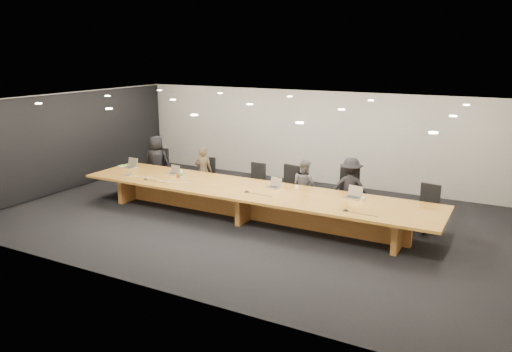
{
  "coord_description": "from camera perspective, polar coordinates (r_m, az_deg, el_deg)",
  "views": [
    {
      "loc": [
        5.58,
        -10.05,
        3.99
      ],
      "look_at": [
        0.0,
        0.3,
        1.0
      ],
      "focal_mm": 35.0,
      "sensor_mm": 36.0,
      "label": 1
    }
  ],
  "objects": [
    {
      "name": "back_wall",
      "position": [
        15.33,
        6.6,
        4.45
      ],
      "size": [
        12.0,
        0.02,
        2.8
      ],
      "primitive_type": "cube",
      "color": "#BCB6AB",
      "rests_on": "ground"
    },
    {
      "name": "ground",
      "position": [
        12.17,
        -0.67,
        -4.88
      ],
      "size": [
        12.0,
        12.0,
        0.0
      ],
      "primitive_type": "plane",
      "color": "black",
      "rests_on": "ground"
    },
    {
      "name": "laptop_a",
      "position": [
        14.49,
        -14.25,
        1.46
      ],
      "size": [
        0.37,
        0.28,
        0.27
      ],
      "primitive_type": null,
      "rotation": [
        0.0,
        0.0,
        -0.1
      ],
      "color": "#C5B496",
      "rests_on": "conference_table"
    },
    {
      "name": "chair_right",
      "position": [
        12.42,
        10.25,
        -1.84
      ],
      "size": [
        0.61,
        0.61,
        1.18
      ],
      "primitive_type": null,
      "rotation": [
        0.0,
        0.0,
        -0.02
      ],
      "color": "black",
      "rests_on": "ground"
    },
    {
      "name": "conference_table",
      "position": [
        12.01,
        -0.68,
        -2.53
      ],
      "size": [
        9.0,
        1.8,
        0.75
      ],
      "color": "#976421",
      "rests_on": "ground"
    },
    {
      "name": "chair_left",
      "position": [
        13.99,
        -5.73,
        -0.09
      ],
      "size": [
        0.7,
        0.7,
        1.07
      ],
      "primitive_type": null,
      "rotation": [
        0.0,
        0.0,
        0.34
      ],
      "color": "black",
      "rests_on": "ground"
    },
    {
      "name": "laptop_e",
      "position": [
        11.37,
        11.01,
        -1.84
      ],
      "size": [
        0.39,
        0.31,
        0.27
      ],
      "primitive_type": null,
      "rotation": [
        0.0,
        0.0,
        -0.18
      ],
      "color": "tan",
      "rests_on": "conference_table"
    },
    {
      "name": "person_c",
      "position": [
        12.6,
        5.52,
        -1.09
      ],
      "size": [
        0.79,
        0.71,
        1.33
      ],
      "primitive_type": "imported",
      "rotation": [
        0.0,
        0.0,
        2.77
      ],
      "color": "#525254",
      "rests_on": "ground"
    },
    {
      "name": "mic_left",
      "position": [
        13.11,
        -12.53,
        -0.32
      ],
      "size": [
        0.13,
        0.13,
        0.03
      ],
      "primitive_type": "cone",
      "rotation": [
        0.0,
        0.0,
        -0.27
      ],
      "color": "black",
      "rests_on": "conference_table"
    },
    {
      "name": "person_b",
      "position": [
        13.99,
        -6.05,
        0.57
      ],
      "size": [
        0.58,
        0.47,
        1.39
      ],
      "primitive_type": "imported",
      "rotation": [
        0.0,
        0.0,
        3.44
      ],
      "color": "#392E1F",
      "rests_on": "ground"
    },
    {
      "name": "laptop_d",
      "position": [
        12.01,
        1.96,
        -0.77
      ],
      "size": [
        0.36,
        0.3,
        0.25
      ],
      "primitive_type": null,
      "rotation": [
        0.0,
        0.0,
        -0.22
      ],
      "color": "#BFB092",
      "rests_on": "conference_table"
    },
    {
      "name": "paper_cup_far",
      "position": [
        11.19,
        12.12,
        -2.64
      ],
      "size": [
        0.09,
        0.09,
        0.1
      ],
      "primitive_type": "cone",
      "rotation": [
        0.0,
        0.0,
        0.09
      ],
      "color": "silver",
      "rests_on": "conference_table"
    },
    {
      "name": "water_bottle",
      "position": [
        12.96,
        -8.52,
        0.17
      ],
      "size": [
        0.1,
        0.1,
        0.24
      ],
      "primitive_type": "cylinder",
      "rotation": [
        0.0,
        0.0,
        0.34
      ],
      "color": "#ACBCB9",
      "rests_on": "conference_table"
    },
    {
      "name": "av_box",
      "position": [
        13.63,
        -14.44,
        0.13
      ],
      "size": [
        0.22,
        0.18,
        0.03
      ],
      "primitive_type": "cube",
      "rotation": [
        0.0,
        0.0,
        0.21
      ],
      "color": "#ACACB1",
      "rests_on": "conference_table"
    },
    {
      "name": "notepad",
      "position": [
        14.73,
        -14.98,
        1.1
      ],
      "size": [
        0.26,
        0.22,
        0.01
      ],
      "primitive_type": "cube",
      "rotation": [
        0.0,
        0.0,
        -0.15
      ],
      "color": "silver",
      "rests_on": "conference_table"
    },
    {
      "name": "mic_center",
      "position": [
        11.67,
        -1.08,
        -1.77
      ],
      "size": [
        0.14,
        0.14,
        0.03
      ],
      "primitive_type": "cone",
      "rotation": [
        0.0,
        0.0,
        -0.09
      ],
      "color": "black",
      "rests_on": "conference_table"
    },
    {
      "name": "left_wall_panel",
      "position": [
        15.51,
        -20.3,
        3.66
      ],
      "size": [
        0.08,
        7.84,
        2.74
      ],
      "primitive_type": "cube",
      "color": "black",
      "rests_on": "ground"
    },
    {
      "name": "person_a",
      "position": [
        15.02,
        -11.25,
        1.62
      ],
      "size": [
        0.87,
        0.7,
        1.54
      ],
      "primitive_type": "imported",
      "rotation": [
        0.0,
        0.0,
        3.45
      ],
      "color": "black",
      "rests_on": "ground"
    },
    {
      "name": "paper_cup_near",
      "position": [
        11.85,
        4.68,
        -1.39
      ],
      "size": [
        0.1,
        0.1,
        0.1
      ],
      "primitive_type": "cone",
      "rotation": [
        0.0,
        0.0,
        -0.21
      ],
      "color": "silver",
      "rests_on": "conference_table"
    },
    {
      "name": "chair_mid_left",
      "position": [
        13.41,
        -0.18,
        -0.72
      ],
      "size": [
        0.55,
        0.55,
        1.04
      ],
      "primitive_type": null,
      "rotation": [
        0.0,
        0.0,
        -0.04
      ],
      "color": "black",
      "rests_on": "ground"
    },
    {
      "name": "chair_far_right",
      "position": [
        11.85,
        18.85,
        -3.47
      ],
      "size": [
        0.63,
        0.63,
        1.07
      ],
      "primitive_type": null,
      "rotation": [
        0.0,
        0.0,
        -0.18
      ],
      "color": "black",
      "rests_on": "ground"
    },
    {
      "name": "chair_mid_right",
      "position": [
        12.82,
        3.52,
        -1.25
      ],
      "size": [
        0.66,
        0.66,
        1.13
      ],
      "primitive_type": null,
      "rotation": [
        0.0,
        0.0,
        -0.17
      ],
      "color": "black",
      "rests_on": "ground"
    },
    {
      "name": "lime_gadget",
      "position": [
        14.72,
        -14.93,
        1.17
      ],
      "size": [
        0.16,
        0.13,
        0.02
      ],
      "primitive_type": "cube",
      "rotation": [
        0.0,
        0.0,
        0.35
      ],
      "color": "#65D639",
      "rests_on": "notepad"
    },
    {
      "name": "chair_far_left",
      "position": [
        14.97,
        -11.14,
        0.87
      ],
      "size": [
        0.71,
        0.71,
        1.18
      ],
      "primitive_type": null,
      "rotation": [
        0.0,
        0.0,
        0.2
      ],
      "color": "black",
      "rests_on": "ground"
    },
    {
      "name": "mic_right",
      "position": [
        10.5,
        10.18,
        -3.85
      ],
      "size": [
        0.15,
        0.15,
        0.03
      ],
      "primitive_type": "cone",
      "rotation": [
        0.0,
        0.0,
        0.18
      ],
      "color": "black",
      "rests_on": "conference_table"
    },
    {
      "name": "person_d",
      "position": [
        12.24,
        10.74,
        -1.36
      ],
      "size": [
        1.04,
        0.7,
        1.49
      ],
      "primitive_type": "imported",
      "rotation": [
        0.0,
        0.0,
        3.31
      ],
      "color": "black",
      "rests_on": "ground"
    },
    {
      "name": "amber_mug",
      "position": [
        13.14,
        -8.89,
        0.06
      ],
      "size": [
        0.1,
        0.1,
        0.11
      ],
      "primitive_type": "cylinder",
      "rotation": [
        0.0,
        0.0,
        -0.23
      ],
      "color": "brown",
      "rests_on": "conference_table"
    },
    {
      "name": "laptop_b",
      "position": [
        13.52,
        -9.55,
        0.71
      ],
      "size": [
        0.32,
        0.25,
        0.24
      ],
      "primitive_type": null,
      "rotation": [
        0.0,
        0.0,
        -0.12
      ],
      "color": "#C1B293",
      "rests_on": "conference_table"
    }
  ]
}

